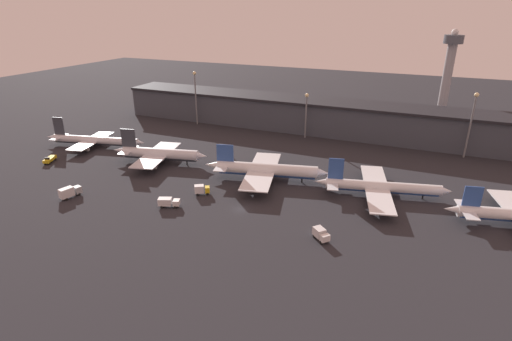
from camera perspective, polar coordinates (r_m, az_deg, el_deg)
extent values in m
plane|color=#26262B|center=(122.81, -2.26, -5.57)|extent=(600.00, 600.00, 0.00)
cube|color=#3D424C|center=(199.83, 8.96, 7.53)|extent=(210.37, 18.96, 14.49)
cube|color=black|center=(198.00, 9.09, 9.72)|extent=(210.37, 20.96, 1.20)
cylinder|color=silver|center=(189.34, -21.97, 4.04)|extent=(39.40, 12.52, 3.37)
cylinder|color=#333842|center=(189.51, -21.95, 3.88)|extent=(37.35, 11.56, 2.87)
cone|color=silver|center=(179.39, -16.26, 3.83)|extent=(4.68, 4.06, 3.20)
cone|color=silver|center=(201.01, -27.12, 4.27)|extent=(5.59, 3.96, 2.87)
cube|color=#333842|center=(197.06, -26.37, 5.72)|extent=(4.68, 1.49, 7.85)
cube|color=silver|center=(198.84, -26.31, 4.32)|extent=(5.52, 10.15, 0.24)
cube|color=silver|center=(190.50, -22.46, 3.94)|extent=(13.44, 27.74, 0.36)
cylinder|color=gray|center=(196.27, -21.01, 4.31)|extent=(4.04, 2.67, 1.85)
cylinder|color=gray|center=(184.28, -23.28, 2.84)|extent=(4.04, 2.67, 1.85)
cylinder|color=black|center=(183.25, -18.14, 3.19)|extent=(0.50, 0.50, 1.52)
cylinder|color=black|center=(192.17, -22.17, 3.50)|extent=(0.50, 0.50, 1.52)
cylinder|color=black|center=(190.02, -22.58, 3.23)|extent=(0.50, 0.50, 1.52)
cylinder|color=silver|center=(161.44, -13.49, 2.37)|extent=(30.64, 11.20, 4.22)
cylinder|color=#333842|center=(161.68, -13.46, 2.13)|extent=(29.01, 10.23, 3.58)
cone|color=silver|center=(155.79, -7.88, 2.06)|extent=(5.85, 5.07, 4.00)
cone|color=silver|center=(168.52, -18.75, 2.75)|extent=(6.98, 4.96, 3.58)
cube|color=#333842|center=(165.06, -17.77, 4.46)|extent=(5.83, 1.76, 7.24)
cube|color=silver|center=(166.89, -17.76, 2.80)|extent=(6.64, 11.60, 0.24)
cube|color=silver|center=(162.21, -13.97, 2.23)|extent=(16.08, 31.65, 0.36)
cylinder|color=gray|center=(169.65, -12.53, 2.74)|extent=(5.05, 3.33, 2.32)
cylinder|color=gray|center=(155.12, -14.82, 0.65)|extent=(5.05, 3.33, 2.32)
cylinder|color=black|center=(158.68, -9.84, 1.14)|extent=(0.50, 0.50, 1.90)
cylinder|color=black|center=(164.51, -13.66, 1.60)|extent=(0.50, 0.50, 1.90)
cylinder|color=black|center=(161.63, -14.12, 1.18)|extent=(0.50, 0.50, 1.90)
cylinder|color=white|center=(141.31, 1.55, 0.17)|extent=(35.87, 12.57, 4.35)
cylinder|color=#2D519E|center=(141.60, 1.55, -0.12)|extent=(33.98, 11.52, 3.69)
cone|color=white|center=(140.06, 9.35, -0.35)|extent=(6.03, 5.23, 4.13)
cone|color=white|center=(145.06, -6.07, 0.78)|extent=(7.20, 5.11, 3.69)
cube|color=#2D519E|center=(142.22, -4.44, 2.52)|extent=(6.01, 1.81, 6.18)
cube|color=white|center=(144.01, -4.67, 0.81)|extent=(7.23, 13.55, 0.24)
cube|color=white|center=(141.76, 0.83, 0.01)|extent=(17.63, 37.05, 0.36)
cylinder|color=gray|center=(151.36, 1.83, 0.90)|extent=(5.21, 3.44, 2.39)
cylinder|color=gray|center=(133.10, 0.60, -2.21)|extent=(5.21, 3.44, 2.39)
cylinder|color=black|center=(141.43, 6.57, -1.35)|extent=(0.50, 0.50, 1.96)
cylinder|color=black|center=(144.36, 0.93, -0.69)|extent=(0.50, 0.50, 1.96)
cylinder|color=black|center=(141.20, 0.71, -1.23)|extent=(0.50, 0.50, 1.96)
cylinder|color=white|center=(136.08, 17.64, -2.22)|extent=(36.26, 11.87, 3.49)
cylinder|color=#2D519E|center=(136.33, 17.61, -2.45)|extent=(34.36, 10.94, 2.96)
cone|color=white|center=(140.25, 25.44, -2.67)|extent=(4.84, 4.20, 3.31)
cone|color=white|center=(134.46, 9.44, -1.60)|extent=(5.78, 4.10, 2.96)
cube|color=#2D519E|center=(132.62, 11.36, 0.26)|extent=(4.84, 1.53, 7.05)
cube|color=white|center=(134.42, 10.90, -1.59)|extent=(6.55, 14.01, 0.24)
cube|color=white|center=(136.00, 16.86, -2.34)|extent=(16.24, 38.45, 0.36)
cylinder|color=gray|center=(146.23, 16.82, -1.09)|extent=(4.18, 2.76, 1.92)
cylinder|color=gray|center=(127.20, 17.76, -4.83)|extent=(4.18, 2.76, 1.92)
cylinder|color=black|center=(139.57, 22.70, -3.47)|extent=(0.50, 0.50, 1.57)
cylinder|color=black|center=(138.11, 16.70, -2.89)|extent=(0.50, 0.50, 1.57)
cylinder|color=black|center=(135.60, 16.82, -3.39)|extent=(0.50, 0.50, 1.57)
cone|color=white|center=(128.23, 26.35, -4.99)|extent=(5.85, 4.15, 3.00)
cube|color=#2D519E|center=(127.79, 28.56, -3.26)|extent=(4.90, 1.54, 6.02)
cube|color=white|center=(129.23, 27.89, -4.95)|extent=(6.39, 13.16, 0.24)
cube|color=gold|center=(178.85, -27.38, 1.45)|extent=(4.96, 7.34, 1.13)
cube|color=black|center=(177.11, -27.68, 1.54)|extent=(1.83, 1.31, 0.80)
cylinder|color=black|center=(176.86, -27.38, 0.94)|extent=(0.91, 1.07, 0.90)
cylinder|color=black|center=(177.70, -27.90, 0.94)|extent=(0.91, 1.07, 0.90)
cylinder|color=black|center=(180.55, -26.78, 1.46)|extent=(0.91, 1.07, 0.90)
cylinder|color=black|center=(181.38, -27.29, 1.46)|extent=(0.91, 1.07, 0.90)
cube|color=#9EA3A8|center=(143.76, -24.15, -2.50)|extent=(2.69, 2.54, 2.23)
cube|color=silver|center=(142.07, -25.45, -2.85)|extent=(3.18, 4.70, 2.97)
cylinder|color=black|center=(144.92, -24.31, -2.94)|extent=(0.76, 1.00, 0.90)
cylinder|color=black|center=(143.52, -23.96, -3.12)|extent=(0.76, 1.00, 0.90)
cylinder|color=black|center=(143.11, -25.82, -3.52)|extent=(0.76, 1.00, 0.90)
cylinder|color=black|center=(141.69, -25.48, -3.71)|extent=(0.76, 1.00, 0.90)
cube|color=white|center=(125.92, -11.30, -4.49)|extent=(2.72, 2.97, 1.64)
cube|color=silver|center=(126.59, -12.87, -4.34)|extent=(4.66, 3.76, 2.19)
cylinder|color=black|center=(127.23, -11.27, -4.74)|extent=(1.06, 0.90, 0.90)
cylinder|color=black|center=(125.67, -11.43, -5.12)|extent=(1.06, 0.90, 0.90)
cylinder|color=black|center=(128.18, -13.10, -4.70)|extent=(1.06, 0.90, 0.90)
cylinder|color=black|center=(126.63, -13.29, -5.06)|extent=(1.06, 0.90, 0.90)
cube|color=white|center=(107.08, 9.83, -9.47)|extent=(2.75, 2.84, 1.76)
cube|color=silver|center=(108.80, 9.02, -8.68)|extent=(3.97, 3.90, 2.35)
cylinder|color=black|center=(108.25, 10.15, -9.83)|extent=(1.08, 1.05, 0.90)
cylinder|color=black|center=(107.32, 9.33, -10.08)|extent=(1.08, 1.05, 0.90)
cylinder|color=black|center=(110.46, 9.18, -9.05)|extent=(1.08, 1.05, 0.90)
cylinder|color=black|center=(109.55, 8.37, -9.29)|extent=(1.08, 1.05, 0.90)
cube|color=gold|center=(132.64, -6.97, -2.70)|extent=(2.41, 2.65, 1.92)
cube|color=silver|center=(132.51, -8.11, -2.64)|extent=(3.74, 3.47, 2.56)
cylinder|color=black|center=(133.91, -7.01, -3.03)|extent=(1.06, 0.94, 0.90)
cylinder|color=black|center=(132.41, -6.99, -3.34)|extent=(1.06, 0.94, 0.90)
cylinder|color=black|center=(133.93, -8.35, -3.10)|extent=(1.06, 0.94, 0.90)
cylinder|color=black|center=(132.43, -8.35, -3.41)|extent=(1.06, 0.94, 0.90)
cylinder|color=slate|center=(211.73, -8.58, 9.96)|extent=(0.70, 0.70, 25.84)
sphere|color=beige|center=(209.30, -8.80, 13.58)|extent=(1.80, 1.80, 1.80)
cylinder|color=slate|center=(188.77, 7.13, 7.53)|extent=(0.70, 0.70, 19.47)
sphere|color=beige|center=(186.42, 7.28, 10.61)|extent=(1.80, 1.80, 1.80)
cylinder|color=slate|center=(181.98, 28.23, 5.41)|extent=(0.70, 0.70, 25.26)
sphere|color=beige|center=(179.18, 29.00, 9.44)|extent=(1.80, 1.80, 1.80)
cylinder|color=#99999E|center=(225.26, 25.42, 10.80)|extent=(4.40, 4.40, 41.03)
cylinder|color=#4C515B|center=(222.67, 26.41, 16.45)|extent=(9.00, 9.00, 4.00)
sphere|color=silver|center=(222.49, 26.56, 17.26)|extent=(3.20, 3.20, 3.20)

